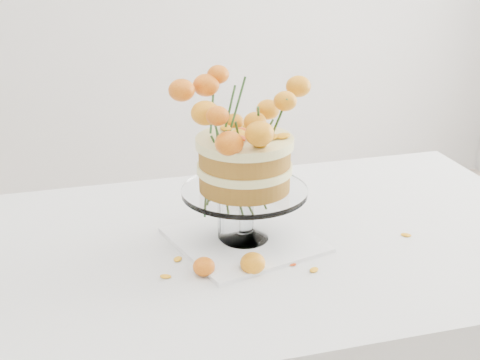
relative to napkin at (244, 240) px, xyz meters
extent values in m
cube|color=#A57F60|center=(0.09, 0.00, -0.03)|extent=(1.40, 0.90, 0.04)
cylinder|color=#A57F60|center=(-0.53, 0.37, -0.41)|extent=(0.06, 0.06, 0.71)
cylinder|color=#A57F60|center=(0.71, 0.37, -0.41)|extent=(0.06, 0.06, 0.71)
cube|color=white|center=(0.09, 0.00, -0.01)|extent=(1.42, 0.92, 0.01)
cube|color=white|center=(0.09, 0.46, -0.11)|extent=(1.42, 0.01, 0.20)
cube|color=white|center=(0.00, 0.00, 0.00)|extent=(0.38, 0.38, 0.01)
cylinder|color=white|center=(0.00, 0.00, 0.07)|extent=(0.03, 0.03, 0.09)
cylinder|color=white|center=(0.00, 0.00, 0.13)|extent=(0.29, 0.29, 0.01)
cylinder|color=#A06924|center=(0.00, 0.00, 0.15)|extent=(0.22, 0.22, 0.04)
cylinder|color=#F0EC9B|center=(0.00, 0.00, 0.18)|extent=(0.23, 0.23, 0.02)
cylinder|color=#A06924|center=(0.00, 0.00, 0.22)|extent=(0.22, 0.22, 0.04)
cylinder|color=#F0EC9B|center=(0.00, 0.00, 0.25)|extent=(0.23, 0.23, 0.02)
cylinder|color=white|center=(-0.02, 0.01, 0.00)|extent=(0.07, 0.07, 0.01)
cylinder|color=white|center=(-0.02, 0.01, 0.05)|extent=(0.09, 0.09, 0.10)
ellipsoid|color=orange|center=(-0.02, -0.15, 0.02)|extent=(0.06, 0.06, 0.05)
cylinder|color=#265120|center=(0.01, -0.13, 0.00)|extent=(0.06, 0.03, 0.01)
ellipsoid|color=#C84409|center=(-0.13, -0.13, 0.02)|extent=(0.05, 0.05, 0.04)
cylinder|color=#265120|center=(-0.10, -0.14, 0.00)|extent=(0.06, 0.02, 0.00)
ellipsoid|color=#F5A10F|center=(-0.03, -0.10, 0.00)|extent=(0.03, 0.02, 0.00)
ellipsoid|color=#F5A10F|center=(0.07, -0.14, 0.00)|extent=(0.03, 0.02, 0.00)
ellipsoid|color=#F5A10F|center=(0.11, -0.18, 0.00)|extent=(0.03, 0.02, 0.00)
ellipsoid|color=#F5A10F|center=(-0.17, -0.05, 0.00)|extent=(0.03, 0.02, 0.00)
ellipsoid|color=#F5A10F|center=(-0.21, -0.12, 0.00)|extent=(0.03, 0.02, 0.00)
ellipsoid|color=#F5A10F|center=(0.39, -0.08, 0.00)|extent=(0.03, 0.02, 0.00)
camera|label=1|loc=(-0.40, -1.38, 0.72)|focal=50.00mm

